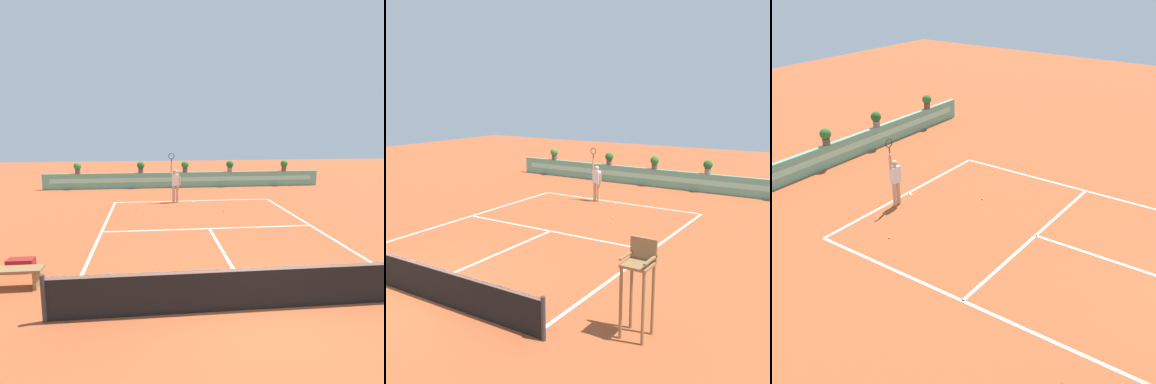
# 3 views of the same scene
# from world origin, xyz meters

# --- Properties ---
(ground_plane) EXTENTS (60.00, 60.00, 0.00)m
(ground_plane) POSITION_xyz_m (0.00, 6.00, 0.00)
(ground_plane) COLOR #A84C28
(court_lines) EXTENTS (8.32, 11.94, 0.01)m
(court_lines) POSITION_xyz_m (0.00, 6.72, 0.00)
(court_lines) COLOR white
(court_lines) RESTS_ON ground
(net) EXTENTS (8.92, 0.10, 1.00)m
(net) POSITION_xyz_m (0.00, 0.00, 0.51)
(net) COLOR #333333
(net) RESTS_ON ground
(back_wall_barrier) EXTENTS (18.00, 0.21, 1.00)m
(back_wall_barrier) POSITION_xyz_m (0.00, 16.39, 0.50)
(back_wall_barrier) COLOR #60A88E
(back_wall_barrier) RESTS_ON ground
(umpire_chair) EXTENTS (0.60, 0.60, 2.14)m
(umpire_chair) POSITION_xyz_m (5.98, 1.26, 1.34)
(umpire_chair) COLOR olive
(umpire_chair) RESTS_ON ground
(tennis_player) EXTENTS (0.62, 0.24, 2.58)m
(tennis_player) POSITION_xyz_m (-0.96, 11.59, 1.05)
(tennis_player) COLOR tan
(tennis_player) RESTS_ON ground
(tennis_ball_near_baseline) EXTENTS (0.07, 0.07, 0.07)m
(tennis_ball_near_baseline) POSITION_xyz_m (-2.89, 10.16, 0.03)
(tennis_ball_near_baseline) COLOR #CCE033
(tennis_ball_near_baseline) RESTS_ON ground
(tennis_ball_mid_court) EXTENTS (0.07, 0.07, 0.07)m
(tennis_ball_mid_court) POSITION_xyz_m (1.17, 9.27, 0.03)
(tennis_ball_mid_court) COLOR #CCE033
(tennis_ball_mid_court) RESTS_ON ground
(potted_plant_far_left) EXTENTS (0.48, 0.48, 0.72)m
(potted_plant_far_left) POSITION_xyz_m (-6.81, 16.39, 1.41)
(potted_plant_far_left) COLOR #514C47
(potted_plant_far_left) RESTS_ON back_wall_barrier
(potted_plant_centre) EXTENTS (0.48, 0.48, 0.72)m
(potted_plant_centre) POSITION_xyz_m (0.01, 16.39, 1.41)
(potted_plant_centre) COLOR #514C47
(potted_plant_centre) RESTS_ON back_wall_barrier
(potted_plant_left) EXTENTS (0.48, 0.48, 0.72)m
(potted_plant_left) POSITION_xyz_m (-2.85, 16.39, 1.41)
(potted_plant_left) COLOR #514C47
(potted_plant_left) RESTS_ON back_wall_barrier
(potted_plant_right) EXTENTS (0.48, 0.48, 0.72)m
(potted_plant_right) POSITION_xyz_m (2.99, 16.39, 1.41)
(potted_plant_right) COLOR gray
(potted_plant_right) RESTS_ON back_wall_barrier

